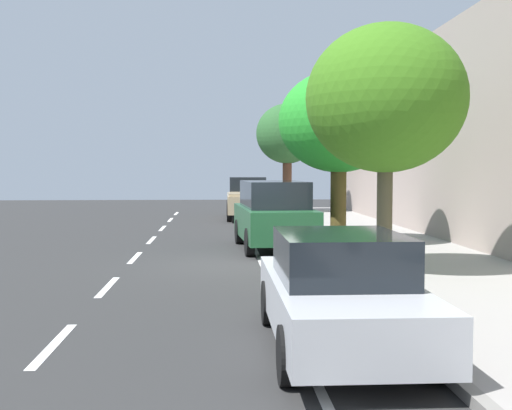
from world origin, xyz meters
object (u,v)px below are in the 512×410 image
at_px(parked_sedan_silver_nearest, 340,292).
at_px(street_tree_corner, 287,135).
at_px(street_tree_mid_block, 386,99).
at_px(street_tree_far_end, 339,122).
at_px(fire_hydrant, 301,219).
at_px(bicycle_at_curb, 274,222).
at_px(parked_suv_green_second, 274,214).
at_px(parked_pickup_tan_mid, 248,200).
at_px(cyclist_with_backpack, 281,203).

distance_m(parked_sedan_silver_nearest, street_tree_corner, 24.98).
relative_size(parked_sedan_silver_nearest, street_tree_mid_block, 0.83).
bearing_deg(parked_sedan_silver_nearest, street_tree_far_end, 79.37).
distance_m(street_tree_corner, fire_hydrant, 10.67).
bearing_deg(street_tree_far_end, fire_hydrant, 98.33).
height_order(parked_sedan_silver_nearest, bicycle_at_curb, parked_sedan_silver_nearest).
distance_m(bicycle_at_curb, fire_hydrant, 1.39).
relative_size(parked_suv_green_second, fire_hydrant, 5.73).
xyz_separation_m(parked_pickup_tan_mid, bicycle_at_curb, (0.66, -6.32, -0.53)).
distance_m(parked_suv_green_second, parked_pickup_tan_mid, 11.58).
distance_m(parked_suv_green_second, street_tree_far_end, 3.32).
bearing_deg(parked_sedan_silver_nearest, bicycle_at_curb, 88.15).
bearing_deg(parked_suv_green_second, street_tree_corner, 82.24).
xyz_separation_m(parked_sedan_silver_nearest, bicycle_at_curb, (0.51, 15.68, -0.38)).
height_order(street_tree_mid_block, street_tree_corner, street_tree_corner).
height_order(parked_pickup_tan_mid, cyclist_with_backpack, parked_pickup_tan_mid).
bearing_deg(parked_suv_green_second, cyclist_with_backpack, 81.94).
bearing_deg(parked_pickup_tan_mid, bicycle_at_curb, -84.05).
relative_size(parked_sedan_silver_nearest, fire_hydrant, 5.25).
distance_m(cyclist_with_backpack, street_tree_mid_block, 10.35).
relative_size(parked_sedan_silver_nearest, bicycle_at_curb, 2.84).
xyz_separation_m(bicycle_at_curb, cyclist_with_backpack, (0.22, -0.44, 0.71)).
relative_size(parked_sedan_silver_nearest, street_tree_corner, 0.79).
bearing_deg(bicycle_at_curb, street_tree_mid_block, -81.83).
bearing_deg(cyclist_with_backpack, fire_hydrant, -41.59).
bearing_deg(street_tree_far_end, cyclist_with_backpack, 105.25).
distance_m(street_tree_mid_block, fire_hydrant, 9.88).
distance_m(bicycle_at_curb, cyclist_with_backpack, 0.86).
xyz_separation_m(parked_sedan_silver_nearest, fire_hydrant, (1.40, 14.64, -0.19)).
height_order(parked_suv_green_second, cyclist_with_backpack, parked_suv_green_second).
relative_size(street_tree_corner, fire_hydrant, 6.62).
height_order(bicycle_at_curb, street_tree_mid_block, street_tree_mid_block).
distance_m(parked_sedan_silver_nearest, bicycle_at_curb, 15.69).
height_order(parked_suv_green_second, fire_hydrant, parked_suv_green_second).
bearing_deg(parked_sedan_silver_nearest, fire_hydrant, 84.53).
bearing_deg(parked_pickup_tan_mid, fire_hydrant, -78.09).
xyz_separation_m(cyclist_with_backpack, street_tree_mid_block, (1.26, -9.90, 2.74)).
bearing_deg(cyclist_with_backpack, street_tree_mid_block, -82.74).
relative_size(parked_sedan_silver_nearest, street_tree_far_end, 0.86).
height_order(parked_suv_green_second, parked_pickup_tan_mid, parked_suv_green_second).
bearing_deg(bicycle_at_curb, cyclist_with_backpack, -63.33).
bearing_deg(cyclist_with_backpack, street_tree_corner, 82.39).
height_order(cyclist_with_backpack, street_tree_corner, street_tree_corner).
bearing_deg(street_tree_mid_block, cyclist_with_backpack, 97.26).
height_order(parked_pickup_tan_mid, street_tree_corner, street_tree_corner).
bearing_deg(street_tree_corner, parked_sedan_silver_nearest, -94.61).
relative_size(bicycle_at_curb, street_tree_corner, 0.28).
bearing_deg(street_tree_corner, street_tree_far_end, -90.00).
distance_m(parked_pickup_tan_mid, fire_hydrant, 7.53).
bearing_deg(parked_sedan_silver_nearest, cyclist_with_backpack, 87.26).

